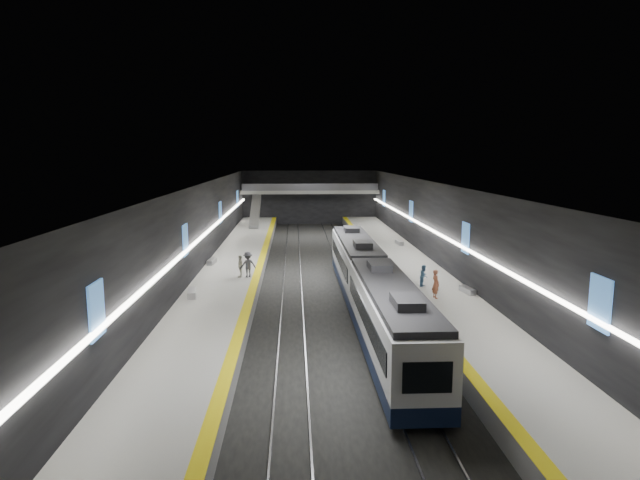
{
  "coord_description": "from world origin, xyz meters",
  "views": [
    {
      "loc": [
        -2.31,
        -45.17,
        10.41
      ],
      "look_at": [
        0.16,
        5.84,
        2.2
      ],
      "focal_mm": 30.0,
      "sensor_mm": 36.0,
      "label": 1
    }
  ],
  "objects": [
    {
      "name": "tactile_strip_left",
      "position": [
        -5.3,
        0.0,
        1.02
      ],
      "size": [
        0.6,
        70.0,
        0.02
      ],
      "primitive_type": "cube",
      "color": "yellow",
      "rests_on": "platform_left"
    },
    {
      "name": "tactile_strip_right",
      "position": [
        5.3,
        0.0,
        1.02
      ],
      "size": [
        0.6,
        70.0,
        0.02
      ],
      "primitive_type": "cube",
      "color": "yellow",
      "rests_on": "platform_right"
    },
    {
      "name": "passenger_right_b",
      "position": [
        6.95,
        -8.16,
        1.78
      ],
      "size": [
        0.91,
        0.96,
        1.56
      ],
      "primitive_type": "imported",
      "rotation": [
        0.0,
        0.0,
        0.99
      ],
      "color": "#436992",
      "rests_on": "platform_right"
    },
    {
      "name": "bench_right_far",
      "position": [
        8.72,
        9.84,
        1.22
      ],
      "size": [
        0.64,
        1.8,
        0.43
      ],
      "primitive_type": "cube",
      "rotation": [
        0.0,
        0.0,
        0.09
      ],
      "color": "#99999E",
      "rests_on": "platform_right"
    },
    {
      "name": "ad_posters",
      "position": [
        -0.0,
        1.0,
        4.5
      ],
      "size": [
        19.94,
        53.5,
        2.2
      ],
      "color": "#4079C2",
      "rests_on": "wall_left"
    },
    {
      "name": "mezzanine_bridge",
      "position": [
        0.0,
        32.93,
        5.04
      ],
      "size": [
        20.0,
        3.0,
        1.5
      ],
      "color": "gray",
      "rests_on": "wall_left"
    },
    {
      "name": "bench_left_near",
      "position": [
        -9.21,
        -10.09,
        1.23
      ],
      "size": [
        0.81,
        1.93,
        0.46
      ],
      "primitive_type": "cube",
      "rotation": [
        0.0,
        0.0,
        0.16
      ],
      "color": "#99999E",
      "rests_on": "platform_left"
    },
    {
      "name": "platform_left",
      "position": [
        -7.5,
        0.0,
        0.5
      ],
      "size": [
        5.0,
        70.0,
        1.0
      ],
      "primitive_type": "cube",
      "color": "slate",
      "rests_on": "ground"
    },
    {
      "name": "wall_left",
      "position": [
        -10.0,
        0.0,
        4.0
      ],
      "size": [
        0.04,
        70.0,
        8.0
      ],
      "primitive_type": "cube",
      "color": "black",
      "rests_on": "ground"
    },
    {
      "name": "passenger_left_a",
      "position": [
        -6.5,
        -4.59,
        1.87
      ],
      "size": [
        0.54,
        1.06,
        1.74
      ],
      "primitive_type": "imported",
      "rotation": [
        0.0,
        0.0,
        -1.69
      ],
      "color": "silver",
      "rests_on": "platform_left"
    },
    {
      "name": "wall_right",
      "position": [
        10.0,
        0.0,
        4.0
      ],
      "size": [
        0.04,
        70.0,
        8.0
      ],
      "primitive_type": "cube",
      "color": "black",
      "rests_on": "ground"
    },
    {
      "name": "cove_light_left",
      "position": [
        -9.8,
        0.0,
        3.8
      ],
      "size": [
        0.25,
        68.6,
        0.12
      ],
      "primitive_type": "cube",
      "color": "white",
      "rests_on": "wall_left"
    },
    {
      "name": "passenger_left_b",
      "position": [
        -5.92,
        -4.62,
        1.99
      ],
      "size": [
        1.46,
        1.17,
        1.98
      ],
      "primitive_type": "imported",
      "rotation": [
        0.0,
        0.0,
        3.54
      ],
      "color": "#414249",
      "rests_on": "platform_left"
    },
    {
      "name": "wall_front",
      "position": [
        0.0,
        -35.0,
        4.0
      ],
      "size": [
        20.0,
        0.04,
        8.0
      ],
      "primitive_type": "cube",
      "color": "black",
      "rests_on": "ground"
    },
    {
      "name": "bench_left_far",
      "position": [
        -9.5,
        0.67,
        1.22
      ],
      "size": [
        0.66,
        1.8,
        0.43
      ],
      "primitive_type": "cube",
      "rotation": [
        0.0,
        0.0,
        -0.1
      ],
      "color": "#99999E",
      "rests_on": "platform_left"
    },
    {
      "name": "bench_right_near",
      "position": [
        9.5,
        -10.17,
        1.2
      ],
      "size": [
        0.73,
        1.71,
        0.41
      ],
      "primitive_type": "cube",
      "rotation": [
        0.0,
        0.0,
        0.17
      ],
      "color": "#99999E",
      "rests_on": "platform_right"
    },
    {
      "name": "rails",
      "position": [
        -0.0,
        0.0,
        0.06
      ],
      "size": [
        6.52,
        70.0,
        0.12
      ],
      "color": "gray",
      "rests_on": "ground"
    },
    {
      "name": "train",
      "position": [
        2.5,
        -11.92,
        2.2
      ],
      "size": [
        2.69,
        30.04,
        3.6
      ],
      "color": "#0E1A36",
      "rests_on": "ground"
    },
    {
      "name": "escalator",
      "position": [
        -7.5,
        26.0,
        2.9
      ],
      "size": [
        1.2,
        7.5,
        3.92
      ],
      "primitive_type": "cube",
      "rotation": [
        0.44,
        0.0,
        0.0
      ],
      "color": "#99999E",
      "rests_on": "platform_left"
    },
    {
      "name": "ground",
      "position": [
        0.0,
        0.0,
        0.0
      ],
      "size": [
        70.0,
        70.0,
        0.0
      ],
      "primitive_type": "plane",
      "color": "black",
      "rests_on": "ground"
    },
    {
      "name": "wall_back",
      "position": [
        0.0,
        35.0,
        4.0
      ],
      "size": [
        20.0,
        0.04,
        8.0
      ],
      "primitive_type": "cube",
      "color": "black",
      "rests_on": "ground"
    },
    {
      "name": "tile_surface_left",
      "position": [
        -7.5,
        0.0,
        1.01
      ],
      "size": [
        5.0,
        70.0,
        0.02
      ],
      "primitive_type": "cube",
      "color": "#B7B7B2",
      "rests_on": "platform_left"
    },
    {
      "name": "cove_light_right",
      "position": [
        9.8,
        0.0,
        3.8
      ],
      "size": [
        0.25,
        68.6,
        0.12
      ],
      "primitive_type": "cube",
      "color": "white",
      "rests_on": "wall_right"
    },
    {
      "name": "ceiling",
      "position": [
        0.0,
        0.0,
        8.0
      ],
      "size": [
        20.0,
        70.0,
        0.04
      ],
      "primitive_type": "cube",
      "rotation": [
        3.14,
        0.0,
        0.0
      ],
      "color": "beige",
      "rests_on": "wall_left"
    },
    {
      "name": "platform_right",
      "position": [
        7.5,
        0.0,
        0.5
      ],
      "size": [
        5.0,
        70.0,
        1.0
      ],
      "primitive_type": "cube",
      "color": "slate",
      "rests_on": "ground"
    },
    {
      "name": "passenger_right_a",
      "position": [
        6.96,
        -11.33,
        1.96
      ],
      "size": [
        0.6,
        0.78,
        1.91
      ],
      "primitive_type": "imported",
      "rotation": [
        0.0,
        0.0,
        1.8
      ],
      "color": "#AC5D40",
      "rests_on": "platform_right"
    },
    {
      "name": "tile_surface_right",
      "position": [
        7.5,
        0.0,
        1.01
      ],
      "size": [
        5.0,
        70.0,
        0.02
      ],
      "primitive_type": "cube",
      "color": "#B7B7B2",
      "rests_on": "platform_right"
    }
  ]
}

